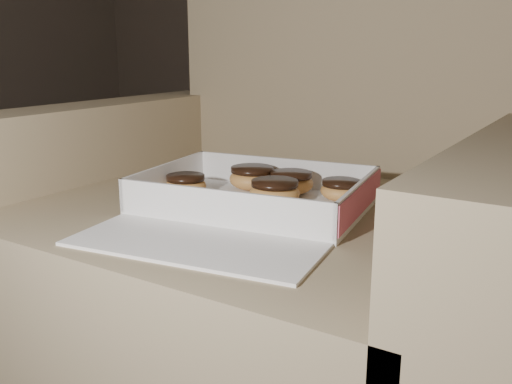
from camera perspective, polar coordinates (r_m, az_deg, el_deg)
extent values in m
plane|color=black|center=(1.94, -18.93, -8.39)|extent=(4.50, 4.50, 0.00)
cube|color=#998061|center=(1.12, 0.64, -12.06)|extent=(0.78, 0.78, 0.46)
cube|color=#998061|center=(1.32, 9.19, 14.68)|extent=(0.78, 0.15, 0.56)
cube|color=#998061|center=(1.35, -14.89, -4.43)|extent=(0.13, 0.78, 0.61)
cube|color=#998061|center=(0.96, 23.29, -13.10)|extent=(0.13, 0.78, 0.61)
cube|color=white|center=(0.99, 0.00, -1.35)|extent=(0.40, 0.33, 0.01)
cube|color=white|center=(1.10, 2.83, 1.98)|extent=(0.36, 0.06, 0.05)
cube|color=white|center=(0.86, -3.61, -1.56)|extent=(0.36, 0.06, 0.05)
cube|color=white|center=(1.06, -8.92, 1.37)|extent=(0.05, 0.27, 0.05)
cube|color=white|center=(0.92, 10.27, -0.68)|extent=(0.05, 0.27, 0.05)
cube|color=#DE5971|center=(0.92, 10.54, -0.71)|extent=(0.04, 0.27, 0.05)
cube|color=white|center=(0.81, -6.16, -5.22)|extent=(0.38, 0.21, 0.01)
ellipsoid|color=#E9A051|center=(1.04, 3.52, 0.84)|extent=(0.08, 0.08, 0.04)
cylinder|color=black|center=(1.04, 3.54, 1.76)|extent=(0.08, 0.08, 0.01)
ellipsoid|color=#E9A051|center=(1.04, -7.03, 0.61)|extent=(0.07, 0.07, 0.04)
cylinder|color=black|center=(1.04, -7.06, 1.45)|extent=(0.07, 0.07, 0.01)
ellipsoid|color=#E9A051|center=(0.97, 1.87, -0.14)|extent=(0.09, 0.09, 0.04)
cylinder|color=black|center=(0.97, 1.88, 0.90)|extent=(0.08, 0.08, 0.01)
ellipsoid|color=#E9A051|center=(1.07, -0.38, 1.33)|extent=(0.09, 0.09, 0.04)
cylinder|color=black|center=(1.07, -0.38, 2.28)|extent=(0.08, 0.08, 0.01)
ellipsoid|color=#E9A051|center=(1.01, 8.48, 0.10)|extent=(0.07, 0.07, 0.03)
cylinder|color=black|center=(1.01, 8.51, 0.93)|extent=(0.07, 0.07, 0.01)
ellipsoid|color=black|center=(0.97, -10.74, -1.54)|extent=(0.01, 0.01, 0.00)
ellipsoid|color=black|center=(0.90, -3.02, -2.57)|extent=(0.01, 0.01, 0.00)
ellipsoid|color=black|center=(0.96, 1.86, -1.39)|extent=(0.01, 0.01, 0.00)
ellipsoid|color=black|center=(0.88, -2.36, -2.90)|extent=(0.01, 0.01, 0.00)
ellipsoid|color=black|center=(0.97, -2.38, -1.19)|extent=(0.01, 0.01, 0.00)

